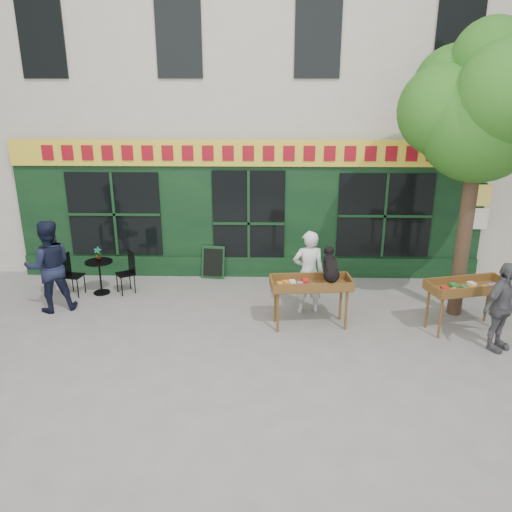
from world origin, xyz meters
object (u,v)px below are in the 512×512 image
Objects in this scene: book_cart_center at (311,286)px; bistro_table at (100,271)px; book_cart_right at (467,289)px; man_right at (501,307)px; woman at (308,272)px; dog at (331,264)px; man_left at (49,266)px.

bistro_table is at bearing 156.02° from book_cart_center.
man_right is (0.30, -0.75, -0.02)m from book_cart_right.
book_cart_center is at bearing 164.00° from book_cart_right.
woman is (0.00, 0.65, 0.04)m from book_cart_center.
bistro_table is at bearing 128.84° from man_right.
dog reaches higher than book_cart_right.
man_left reaches higher than dog.
book_cart_right is 0.84× the size of man_left.
dog is 0.37× the size of book_cart_right.
book_cart_center is 2.04× the size of bistro_table.
book_cart_right is 8.21m from man_left.
man_left is at bearing 167.72° from book_cart_center.
bistro_table is (-4.56, 0.86, -0.32)m from woman.
man_left is at bearing 135.95° from man_right.
man_left is (-5.26, 0.61, 0.13)m from book_cart_center.
dog is at bearing 130.35° from man_right.
book_cart_center is 0.59m from dog.
dog is 3.01m from man_right.
dog is 2.61m from book_cart_right.
woman is 3.54m from man_right.
dog is at bearing 147.82° from man_left.
dog reaches higher than bistro_table.
woman reaches higher than bistro_table.
book_cart_right is 2.11× the size of bistro_table.
book_cart_center is 2.92m from book_cart_right.
book_cart_right is at bearing -7.26° from book_cart_center.
man_left reaches higher than bistro_table.
book_cart_center is at bearing 84.32° from woman.
book_cart_right is at bearing -12.00° from bistro_table.
man_right is 8.13m from bistro_table.
woman is at bearing 84.32° from book_cart_center.
man_left reaches higher than book_cart_right.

